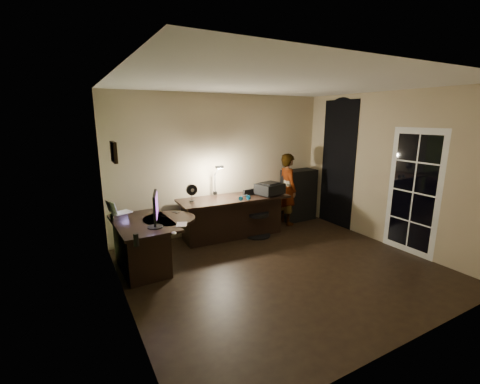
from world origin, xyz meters
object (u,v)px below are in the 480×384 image
desk_left (145,245)px  monitor (155,215)px  desk_right (234,217)px  office_chair (258,214)px  person (288,189)px  cabinet (298,195)px

desk_left → monitor: 0.65m
desk_left → desk_right: bearing=13.8°
desk_left → monitor: monitor is taller
desk_right → office_chair: (0.42, -0.17, 0.06)m
office_chair → desk_right: bearing=149.9°
office_chair → person: person is taller
cabinet → monitor: cabinet is taller
person → monitor: bearing=118.5°
cabinet → person: size_ratio=0.74×
desk_right → cabinet: 1.80m
monitor → office_chair: 2.28m
desk_right → office_chair: size_ratio=2.33×
desk_left → cabinet: (3.58, 0.79, 0.19)m
desk_right → person: (1.39, 0.17, 0.37)m
person → desk_left: bearing=112.5°
desk_left → desk_right: size_ratio=0.62×
cabinet → office_chair: bearing=-162.6°
monitor → office_chair: (2.13, 0.67, -0.47)m
office_chair → person: 1.07m
cabinet → person: 0.44m
desk_left → desk_right: desk_right is taller
office_chair → person: (0.97, 0.34, 0.31)m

